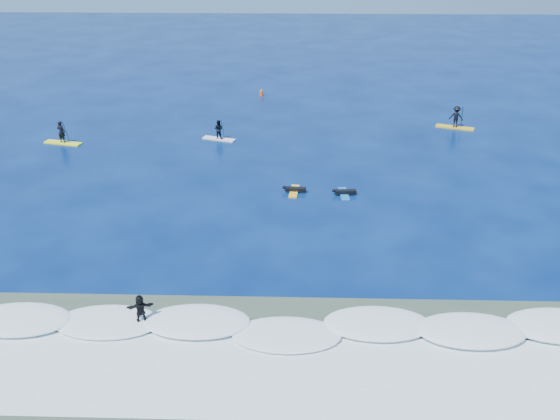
{
  "coord_description": "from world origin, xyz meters",
  "views": [
    {
      "loc": [
        1.35,
        -32.38,
        16.8
      ],
      "look_at": [
        0.39,
        0.76,
        0.6
      ],
      "focal_mm": 40.0,
      "sensor_mm": 36.0,
      "label": 1
    }
  ],
  "objects_px": {
    "prone_paddler_far": "(344,193)",
    "sup_paddler_left": "(62,136)",
    "marker_buoy": "(261,93)",
    "sup_paddler_center": "(219,131)",
    "sup_paddler_right": "(456,118)",
    "wave_surfer": "(141,310)",
    "prone_paddler_near": "(294,190)"
  },
  "relations": [
    {
      "from": "prone_paddler_far",
      "to": "sup_paddler_left",
      "type": "bearing_deg",
      "value": 63.34
    },
    {
      "from": "sup_paddler_left",
      "to": "marker_buoy",
      "type": "height_order",
      "value": "sup_paddler_left"
    },
    {
      "from": "sup_paddler_center",
      "to": "sup_paddler_right",
      "type": "relative_size",
      "value": 0.85
    },
    {
      "from": "prone_paddler_far",
      "to": "marker_buoy",
      "type": "xyz_separation_m",
      "value": [
        -6.65,
        23.12,
        0.19
      ]
    },
    {
      "from": "sup_paddler_right",
      "to": "wave_surfer",
      "type": "xyz_separation_m",
      "value": [
        -20.06,
        -28.02,
        -0.06
      ]
    },
    {
      "from": "marker_buoy",
      "to": "sup_paddler_center",
      "type": "bearing_deg",
      "value": -101.86
    },
    {
      "from": "sup_paddler_left",
      "to": "sup_paddler_right",
      "type": "distance_m",
      "value": 32.02
    },
    {
      "from": "prone_paddler_near",
      "to": "wave_surfer",
      "type": "bearing_deg",
      "value": 160.97
    },
    {
      "from": "prone_paddler_far",
      "to": "marker_buoy",
      "type": "bearing_deg",
      "value": 12.23
    },
    {
      "from": "sup_paddler_right",
      "to": "wave_surfer",
      "type": "height_order",
      "value": "sup_paddler_right"
    },
    {
      "from": "prone_paddler_far",
      "to": "wave_surfer",
      "type": "distance_m",
      "value": 17.34
    },
    {
      "from": "sup_paddler_center",
      "to": "marker_buoy",
      "type": "bearing_deg",
      "value": 96.51
    },
    {
      "from": "sup_paddler_left",
      "to": "marker_buoy",
      "type": "relative_size",
      "value": 4.14
    },
    {
      "from": "sup_paddler_center",
      "to": "sup_paddler_right",
      "type": "xyz_separation_m",
      "value": [
        19.51,
        3.46,
        0.16
      ]
    },
    {
      "from": "prone_paddler_far",
      "to": "marker_buoy",
      "type": "distance_m",
      "value": 24.06
    },
    {
      "from": "sup_paddler_center",
      "to": "wave_surfer",
      "type": "relative_size",
      "value": 1.36
    },
    {
      "from": "marker_buoy",
      "to": "wave_surfer",
      "type": "bearing_deg",
      "value": -94.95
    },
    {
      "from": "wave_surfer",
      "to": "marker_buoy",
      "type": "height_order",
      "value": "wave_surfer"
    },
    {
      "from": "prone_paddler_near",
      "to": "prone_paddler_far",
      "type": "relative_size",
      "value": 1.0
    },
    {
      "from": "sup_paddler_right",
      "to": "wave_surfer",
      "type": "bearing_deg",
      "value": -105.97
    },
    {
      "from": "sup_paddler_right",
      "to": "sup_paddler_center",
      "type": "bearing_deg",
      "value": -150.32
    },
    {
      "from": "sup_paddler_center",
      "to": "wave_surfer",
      "type": "distance_m",
      "value": 24.57
    },
    {
      "from": "sup_paddler_left",
      "to": "prone_paddler_near",
      "type": "bearing_deg",
      "value": -12.0
    },
    {
      "from": "prone_paddler_near",
      "to": "marker_buoy",
      "type": "xyz_separation_m",
      "value": [
        -3.43,
        22.79,
        0.19
      ]
    },
    {
      "from": "sup_paddler_right",
      "to": "wave_surfer",
      "type": "relative_size",
      "value": 1.6
    },
    {
      "from": "prone_paddler_near",
      "to": "wave_surfer",
      "type": "distance_m",
      "value": 16.03
    },
    {
      "from": "sup_paddler_right",
      "to": "prone_paddler_far",
      "type": "bearing_deg",
      "value": -106.8
    },
    {
      "from": "sup_paddler_right",
      "to": "prone_paddler_near",
      "type": "relative_size",
      "value": 1.6
    },
    {
      "from": "sup_paddler_left",
      "to": "wave_surfer",
      "type": "distance_m",
      "value": 26.02
    },
    {
      "from": "sup_paddler_center",
      "to": "sup_paddler_right",
      "type": "height_order",
      "value": "sup_paddler_right"
    },
    {
      "from": "marker_buoy",
      "to": "prone_paddler_far",
      "type": "bearing_deg",
      "value": -73.95
    },
    {
      "from": "sup_paddler_center",
      "to": "wave_surfer",
      "type": "bearing_deg",
      "value": -72.91
    }
  ]
}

